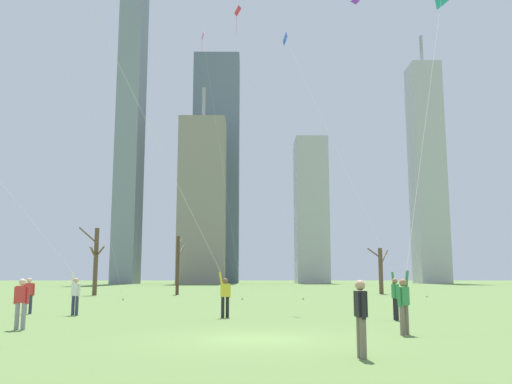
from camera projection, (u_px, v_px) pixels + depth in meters
name	position (u px, v px, depth m)	size (l,w,h in m)	color
ground_plane	(258.00, 339.00, 14.99)	(400.00, 400.00, 0.00)	#5B7A3D
kite_flyer_foreground_right_teal	(415.00, 209.00, 18.24)	(5.19, 8.25, 15.41)	#726656
kite_flyer_midfield_left_orange	(51.00, 261.00, 24.48)	(10.80, 1.98, 13.49)	#33384C
kite_flyer_foreground_left_green	(196.00, 233.00, 22.09)	(7.53, 6.76, 16.06)	black
kite_flyer_midfield_right_blue	(376.00, 251.00, 22.77)	(3.91, 9.16, 15.87)	black
bystander_watching_nearby	(361.00, 314.00, 11.62)	(0.24, 0.51, 1.62)	#726656
bystander_far_off_by_trees	(21.00, 301.00, 17.65)	(0.51, 0.24, 1.62)	gray
bystander_strolling_midfield	(29.00, 294.00, 25.04)	(0.45, 0.35, 1.62)	#33384C
distant_kite_high_overhead_pink	(207.00, 64.00, 48.41)	(3.97, 6.67, 23.66)	pink
distant_kite_drifting_left_purple	(366.00, 44.00, 47.62)	(5.67, 0.60, 25.95)	purple
distant_kite_drifting_right_red	(242.00, 28.00, 48.43)	(5.46, 5.54, 25.79)	red
bare_tree_leftmost	(381.00, 269.00, 52.41)	(2.30, 2.13, 4.39)	brown
bare_tree_center	(95.00, 259.00, 49.23)	(2.33, 2.30, 6.01)	brown
bare_tree_rightmost	(178.00, 264.00, 51.00)	(0.81, 1.63, 5.39)	#4C3828
skyline_mid_tower_right	(427.00, 171.00, 133.15)	(7.12, 7.78, 61.55)	#B2B2B7
skyline_tall_tower	(202.00, 200.00, 122.51)	(10.20, 8.93, 44.60)	gray
skyline_mid_tower_left	(131.00, 130.00, 125.51)	(5.02, 8.84, 69.45)	gray
skyline_short_annex	(311.00, 210.00, 134.68)	(7.74, 10.10, 35.30)	#B2B2B7
skyline_wide_slab	(216.00, 166.00, 138.87)	(11.60, 7.03, 58.24)	slate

